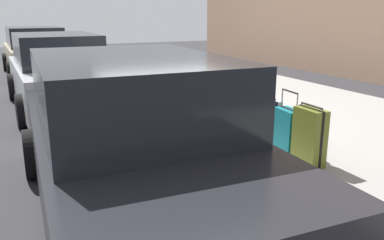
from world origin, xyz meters
TOP-DOWN VIEW (x-y plane):
  - ground_plane at (0.00, 0.00)m, footprint 40.00×40.00m
  - sidewalk_curb at (0.00, -2.50)m, footprint 18.00×5.00m
  - suitcase_olive_0 at (-3.22, -0.62)m, footprint 0.46×0.23m
  - suitcase_teal_1 at (-2.71, -0.68)m, footprint 0.45×0.26m
  - suitcase_silver_2 at (-2.22, -0.67)m, footprint 0.42×0.28m
  - suitcase_red_3 at (-1.76, -0.61)m, footprint 0.38×0.25m
  - suitcase_black_4 at (-1.31, -0.68)m, footprint 0.39×0.20m
  - suitcase_maroon_5 at (-0.86, -0.69)m, footprint 0.39×0.28m
  - suitcase_navy_6 at (-0.38, -0.56)m, footprint 0.45×0.22m
  - suitcase_olive_7 at (0.14, -0.67)m, footprint 0.46×0.22m
  - fire_hydrant at (1.11, -0.64)m, footprint 0.39×0.21m
  - bollard_post at (1.71, -0.49)m, footprint 0.14×0.14m
  - parked_car_charcoal_0 at (-3.29, 1.77)m, footprint 4.77×2.21m
  - parked_car_silver_1 at (2.10, 1.77)m, footprint 4.47×2.05m
  - parked_car_beige_2 at (7.59, 1.77)m, footprint 4.43×2.11m

SIDE VIEW (x-z plane):
  - ground_plane at x=0.00m, z-range 0.00..0.00m
  - sidewalk_curb at x=0.00m, z-range 0.00..0.14m
  - suitcase_olive_7 at x=0.14m, z-range 0.04..0.75m
  - suitcase_red_3 at x=-1.76m, z-range -0.01..0.81m
  - suitcase_maroon_5 at x=-0.86m, z-range 0.03..0.82m
  - suitcase_navy_6 at x=-0.38m, z-range 0.11..0.75m
  - suitcase_teal_1 at x=-2.71m, z-range 0.01..0.89m
  - suitcase_silver_2 at x=-2.22m, z-range 0.11..0.82m
  - bollard_post at x=1.71m, z-range 0.14..0.82m
  - suitcase_black_4 at x=-1.31m, z-range 0.00..0.96m
  - suitcase_olive_0 at x=-3.22m, z-range 0.11..0.91m
  - fire_hydrant at x=1.11m, z-range 0.16..0.91m
  - parked_car_beige_2 at x=7.59m, z-range -0.05..1.54m
  - parked_car_silver_1 at x=2.10m, z-range -0.05..1.57m
  - parked_car_charcoal_0 at x=-3.29m, z-range -0.05..1.61m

